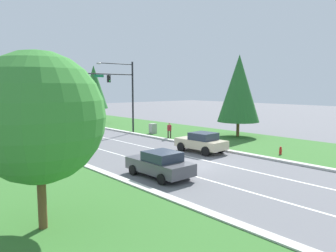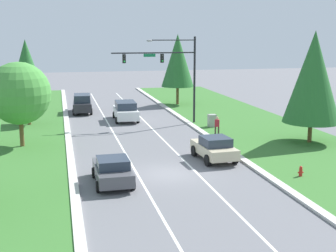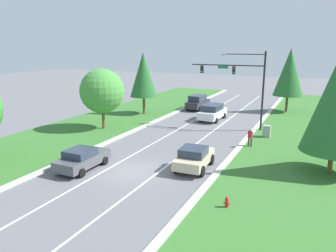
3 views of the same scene
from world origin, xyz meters
name	(u,v)px [view 3 (image 3 of 3)]	position (x,y,z in m)	size (l,w,h in m)	color
ground_plane	(132,171)	(0.00, 0.00, 0.00)	(160.00, 160.00, 0.00)	slate
curb_strip_right	(208,184)	(5.65, 0.00, 0.07)	(0.50, 90.00, 0.15)	beige
curb_strip_left	(70,159)	(-5.65, 0.00, 0.07)	(0.50, 90.00, 0.15)	beige
grass_verge_right	(295,201)	(10.90, 0.00, 0.04)	(10.00, 90.00, 0.08)	#38702D
grass_verge_left	(22,150)	(-10.90, 0.00, 0.04)	(10.00, 90.00, 0.08)	#38702D
lane_stripe_inner_left	(111,167)	(-1.80, 0.00, 0.00)	(0.14, 81.00, 0.01)	white
lane_stripe_inner_right	(154,175)	(1.80, 0.00, 0.00)	(0.14, 81.00, 0.01)	white
traffic_signal_mast	(242,78)	(4.03, 15.56, 5.43)	(7.89, 0.41, 8.16)	black
charcoal_suv	(198,102)	(-3.85, 23.99, 1.03)	(2.22, 4.78, 2.01)	#28282D
champagne_sedan	(194,157)	(3.80, 2.38, 0.85)	(2.34, 4.30, 1.63)	beige
white_suv	(212,112)	(0.07, 18.41, 0.98)	(2.37, 5.02, 1.90)	white
graphite_sedan	(82,159)	(-3.45, -1.12, 0.78)	(2.15, 4.32, 1.55)	#4C4C51
utility_cabinet	(267,132)	(7.23, 13.12, 0.60)	(0.70, 0.60, 1.20)	#9E9E99
pedestrian	(250,137)	(6.40, 9.33, 0.94)	(0.43, 0.34, 1.69)	#42382D
fire_hydrant	(227,203)	(7.55, -2.50, 0.34)	(0.34, 0.20, 0.70)	red
conifer_near_right_tree	(289,72)	(7.60, 27.26, 5.30)	(3.86, 3.86, 8.40)	brown
oak_near_left_tree	(102,91)	(-9.09, 9.20, 4.07)	(4.64, 4.64, 6.40)	brown
conifer_mid_left_tree	(143,75)	(-9.04, 17.93, 5.11)	(3.49, 3.49, 7.92)	brown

